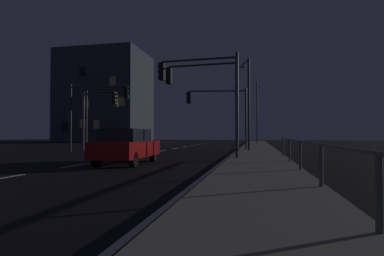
# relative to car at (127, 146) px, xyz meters

# --- Properties ---
(ground_plane) EXTENTS (112.00, 112.00, 0.00)m
(ground_plane) POSITION_rel_car_xyz_m (-1.81, 7.34, -0.82)
(ground_plane) COLOR black
(ground_plane) RESTS_ON ground
(sidewalk_right) EXTENTS (2.96, 77.00, 0.14)m
(sidewalk_right) POSITION_rel_car_xyz_m (5.85, 7.34, -0.75)
(sidewalk_right) COLOR gray
(sidewalk_right) RESTS_ON ground
(lane_markings_center) EXTENTS (0.14, 50.00, 0.01)m
(lane_markings_center) POSITION_rel_car_xyz_m (-1.81, 10.84, -0.82)
(lane_markings_center) COLOR silver
(lane_markings_center) RESTS_ON ground
(lane_edge_line) EXTENTS (0.14, 53.00, 0.01)m
(lane_edge_line) POSITION_rel_car_xyz_m (4.12, 12.34, -0.82)
(lane_edge_line) COLOR silver
(lane_edge_line) RESTS_ON ground
(car) EXTENTS (2.03, 4.48, 1.57)m
(car) POSITION_rel_car_xyz_m (0.00, 0.00, 0.00)
(car) COLOR #B71414
(car) RESTS_ON ground
(traffic_light_mid_right) EXTENTS (4.39, 0.45, 5.39)m
(traffic_light_mid_right) POSITION_rel_car_xyz_m (2.91, 2.76, 3.14)
(traffic_light_mid_right) COLOR #4C4C51
(traffic_light_mid_right) RESTS_ON sidewalk_right
(traffic_light_near_left) EXTENTS (4.76, 0.76, 5.27)m
(traffic_light_near_left) POSITION_rel_car_xyz_m (-6.32, 8.48, 2.94)
(traffic_light_near_left) COLOR #2D3033
(traffic_light_near_left) RESTS_ON ground
(traffic_light_far_left) EXTENTS (4.21, 0.48, 5.35)m
(traffic_light_far_left) POSITION_rel_car_xyz_m (2.90, 3.84, 3.11)
(traffic_light_far_left) COLOR #2D3033
(traffic_light_far_left) RESTS_ON sidewalk_right
(traffic_light_far_center) EXTENTS (3.10, 0.66, 5.06)m
(traffic_light_far_center) POSITION_rel_car_xyz_m (-6.98, 10.17, 2.71)
(traffic_light_far_center) COLOR #38383D
(traffic_light_far_center) RESTS_ON ground
(traffic_light_mid_left) EXTENTS (4.84, 0.95, 4.94)m
(traffic_light_mid_left) POSITION_rel_car_xyz_m (2.77, 11.35, 2.86)
(traffic_light_mid_left) COLOR #4C4C51
(traffic_light_mid_left) RESTS_ON sidewalk_right
(traffic_light_overhead_east) EXTENTS (3.05, 0.68, 4.89)m
(traffic_light_overhead_east) POSITION_rel_car_xyz_m (-7.10, 10.29, 2.59)
(traffic_light_overhead_east) COLOR #4C4C51
(traffic_light_overhead_east) RESTS_ON ground
(street_lamp_across_street) EXTENTS (0.64, 2.26, 8.25)m
(street_lamp_across_street) POSITION_rel_car_xyz_m (5.92, 29.50, 4.24)
(street_lamp_across_street) COLOR #2D3033
(street_lamp_across_street) RESTS_ON sidewalk_right
(street_lamp_median) EXTENTS (0.93, 1.98, 7.01)m
(street_lamp_median) POSITION_rel_car_xyz_m (5.09, 10.76, 3.57)
(street_lamp_median) COLOR #38383D
(street_lamp_median) RESTS_ON sidewalk_right
(barrier_fence) EXTENTS (0.09, 16.79, 0.98)m
(barrier_fence) POSITION_rel_car_xyz_m (7.18, -3.81, 0.06)
(barrier_fence) COLOR #59595E
(barrier_fence) RESTS_ON sidewalk_right
(building_distant) EXTENTS (15.06, 11.78, 16.73)m
(building_distant) POSITION_rel_car_xyz_m (-22.16, 39.87, 7.54)
(building_distant) COLOR #3D424C
(building_distant) RESTS_ON ground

